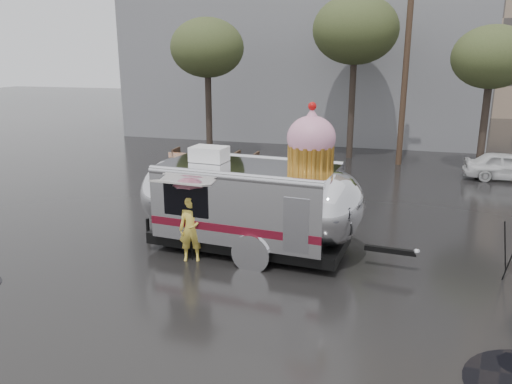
% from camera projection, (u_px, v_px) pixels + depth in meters
% --- Properties ---
extents(ground, '(120.00, 120.00, 0.00)m').
position_uv_depth(ground, '(284.00, 276.00, 12.18)').
color(ground, black).
rests_on(ground, ground).
extents(puddles, '(13.69, 10.14, 0.01)m').
position_uv_depth(puddles, '(317.00, 274.00, 12.24)').
color(puddles, black).
rests_on(puddles, ground).
extents(grey_building, '(22.00, 12.00, 13.00)m').
position_uv_depth(grey_building, '(308.00, 34.00, 33.73)').
color(grey_building, slate).
rests_on(grey_building, ground).
extents(utility_pole, '(1.60, 0.28, 9.00)m').
position_uv_depth(utility_pole, '(406.00, 67.00, 23.23)').
color(utility_pole, '#473323').
rests_on(utility_pole, ground).
extents(tree_left, '(3.64, 3.64, 6.95)m').
position_uv_depth(tree_left, '(207.00, 49.00, 24.62)').
color(tree_left, '#382D26').
rests_on(tree_left, ground).
extents(tree_mid, '(4.20, 4.20, 8.03)m').
position_uv_depth(tree_mid, '(355.00, 30.00, 24.36)').
color(tree_mid, '#382D26').
rests_on(tree_mid, ground).
extents(tree_right, '(3.36, 3.36, 6.42)m').
position_uv_depth(tree_right, '(492.00, 58.00, 21.25)').
color(tree_right, '#382D26').
rests_on(tree_right, ground).
extents(barricade_row, '(4.30, 0.80, 1.00)m').
position_uv_depth(barricade_row, '(215.00, 161.00, 22.75)').
color(barricade_row, '#473323').
rests_on(barricade_row, ground).
extents(airstream_trailer, '(7.76, 3.12, 4.18)m').
position_uv_depth(airstream_trailer, '(252.00, 199.00, 13.36)').
color(airstream_trailer, silver).
rests_on(airstream_trailer, ground).
extents(person_left, '(0.72, 0.59, 1.73)m').
position_uv_depth(person_left, '(191.00, 229.00, 12.88)').
color(person_left, yellow).
rests_on(person_left, ground).
extents(umbrella_pink, '(1.05, 1.05, 2.27)m').
position_uv_depth(umbrella_pink, '(190.00, 190.00, 12.60)').
color(umbrella_pink, pink).
rests_on(umbrella_pink, ground).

